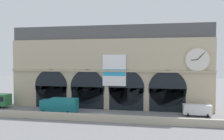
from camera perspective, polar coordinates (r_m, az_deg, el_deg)
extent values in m
plane|color=slate|center=(47.17, -2.63, -10.80)|extent=(200.00, 200.00, 0.00)
cube|color=#B2A891|center=(42.17, -4.27, -11.51)|extent=(90.00, 0.70, 1.28)
cube|color=#BCAD8C|center=(52.90, -0.89, -0.93)|extent=(44.78, 4.11, 15.39)
cube|color=#4C4C4C|center=(53.46, -0.83, 9.00)|extent=(44.78, 3.51, 3.04)
cube|color=black|center=(55.55, -14.58, -6.31)|extent=(7.36, 0.20, 4.86)
cylinder|color=black|center=(55.23, -14.61, -3.82)|extent=(7.75, 0.20, 7.75)
cube|color=black|center=(52.49, -5.99, -6.76)|extent=(7.36, 0.20, 4.86)
cylinder|color=black|center=(52.16, -6.00, -4.12)|extent=(7.75, 0.20, 7.75)
cube|color=black|center=(50.73, 3.44, -7.07)|extent=(7.36, 0.20, 4.86)
cylinder|color=black|center=(50.38, 3.45, -4.34)|extent=(7.75, 0.20, 7.75)
cube|color=black|center=(50.39, 13.28, -7.19)|extent=(7.36, 0.20, 4.86)
cylinder|color=black|center=(50.04, 13.31, -4.45)|extent=(7.75, 0.20, 7.75)
cylinder|color=#BCAD8C|center=(50.20, 20.05, 2.38)|extent=(4.92, 0.25, 4.92)
cylinder|color=silver|center=(50.09, 20.07, 2.38)|extent=(4.55, 0.06, 4.55)
cube|color=black|center=(49.93, 19.38, 2.33)|extent=(1.26, 0.04, 0.26)
cube|color=black|center=(50.12, 20.84, 3.18)|extent=(1.40, 0.04, 1.50)
cube|color=white|center=(50.35, 0.53, -0.07)|extent=(5.09, 0.12, 6.76)
cube|color=#26A5D8|center=(50.29, 0.52, -0.64)|extent=(4.89, 0.04, 1.42)
cube|color=tan|center=(50.71, -1.39, -0.23)|extent=(44.78, 0.50, 0.44)
cylinder|color=black|center=(60.21, -24.48, -7.64)|extent=(0.28, 1.00, 1.00)
cube|color=#19727A|center=(50.13, -15.64, -8.27)|extent=(2.00, 2.30, 2.30)
cube|color=#19727A|center=(48.57, -11.63, -8.33)|extent=(5.50, 2.30, 2.70)
cylinder|color=black|center=(49.50, -16.27, -9.77)|extent=(0.28, 0.84, 0.84)
cylinder|color=black|center=(51.31, -15.21, -9.32)|extent=(0.28, 0.84, 0.84)
cylinder|color=black|center=(47.45, -10.68, -10.25)|extent=(0.28, 0.84, 0.84)
cylinder|color=black|center=(49.33, -9.79, -9.75)|extent=(0.28, 0.84, 0.84)
cube|color=white|center=(48.65, 19.96, -9.01)|extent=(5.20, 2.00, 1.86)
cylinder|color=black|center=(47.72, 18.00, -10.35)|extent=(0.28, 0.68, 0.68)
cylinder|color=black|center=(49.46, 17.73, -9.89)|extent=(0.28, 0.68, 0.68)
cylinder|color=black|center=(48.30, 22.23, -10.26)|extent=(0.28, 0.68, 0.68)
cylinder|color=black|center=(50.02, 21.81, -9.81)|extent=(0.28, 0.68, 0.68)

